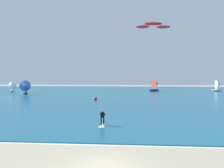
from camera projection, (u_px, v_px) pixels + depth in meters
name	position (u px, v px, depth m)	size (l,w,h in m)	color
ocean	(123.00, 94.00, 62.08)	(160.00, 90.00, 0.10)	#1E607F
shoreline_foam	(125.00, 144.00, 17.41)	(85.21, 1.26, 0.01)	white
kitesurfer	(102.00, 120.00, 23.24)	(0.71, 1.96, 1.67)	white
kite	(153.00, 26.00, 30.01)	(4.97, 2.08, 0.73)	red
sailboat_center_horizon	(12.00, 87.00, 71.15)	(2.81, 3.25, 3.69)	silver
sailboat_outermost	(156.00, 85.00, 73.74)	(4.30, 3.84, 4.82)	navy
sailboat_heeled_over	(218.00, 86.00, 73.66)	(3.65, 3.08, 4.31)	silver
sailboat_far_right	(25.00, 87.00, 62.46)	(3.57, 3.99, 4.44)	navy
marker_buoy	(95.00, 99.00, 47.11)	(0.71, 0.71, 0.71)	red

